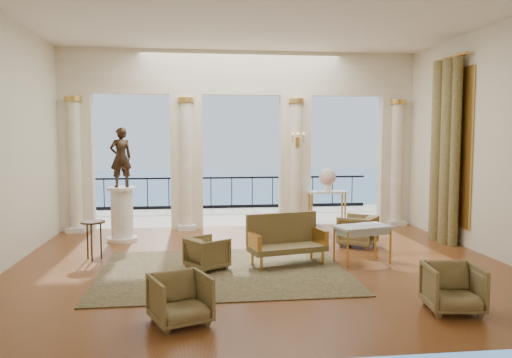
{
  "coord_description": "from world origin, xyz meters",
  "views": [
    {
      "loc": [
        -1.17,
        -8.94,
        2.33
      ],
      "look_at": [
        -0.01,
        0.6,
        1.52
      ],
      "focal_mm": 35.0,
      "sensor_mm": 36.0,
      "label": 1
    }
  ],
  "objects": [
    {
      "name": "floor",
      "position": [
        0.0,
        0.0,
        0.0
      ],
      "size": [
        9.0,
        9.0,
        0.0
      ],
      "primitive_type": "plane",
      "color": "#4E2611",
      "rests_on": "ground"
    },
    {
      "name": "room_walls",
      "position": [
        0.0,
        -1.12,
        2.88
      ],
      "size": [
        9.0,
        9.0,
        9.0
      ],
      "color": "beige",
      "rests_on": "ground"
    },
    {
      "name": "arcade",
      "position": [
        -0.0,
        3.82,
        2.58
      ],
      "size": [
        9.0,
        0.56,
        4.5
      ],
      "color": "beige",
      "rests_on": "ground"
    },
    {
      "name": "terrace",
      "position": [
        0.0,
        5.8,
        -0.05
      ],
      "size": [
        10.0,
        3.6,
        0.1
      ],
      "primitive_type": "cube",
      "color": "#BFB5A1",
      "rests_on": "ground"
    },
    {
      "name": "balustrade",
      "position": [
        0.0,
        7.4,
        0.41
      ],
      "size": [
        9.0,
        0.06,
        1.03
      ],
      "color": "black",
      "rests_on": "terrace"
    },
    {
      "name": "palm_tree",
      "position": [
        2.0,
        6.6,
        4.09
      ],
      "size": [
        2.0,
        2.0,
        4.5
      ],
      "color": "#4C3823",
      "rests_on": "terrace"
    },
    {
      "name": "headland",
      "position": [
        -30.0,
        70.0,
        -3.0
      ],
      "size": [
        22.0,
        18.0,
        6.0
      ],
      "primitive_type": "cube",
      "color": "black",
      "rests_on": "sea"
    },
    {
      "name": "sea",
      "position": [
        0.0,
        60.0,
        -6.0
      ],
      "size": [
        160.0,
        160.0,
        0.0
      ],
      "primitive_type": "plane",
      "color": "teal",
      "rests_on": "ground"
    },
    {
      "name": "curtain",
      "position": [
        4.28,
        1.5,
        2.02
      ],
      "size": [
        0.33,
        1.4,
        4.09
      ],
      "color": "brown",
      "rests_on": "ground"
    },
    {
      "name": "window_frame",
      "position": [
        4.47,
        1.5,
        2.1
      ],
      "size": [
        0.04,
        1.6,
        3.4
      ],
      "primitive_type": "cube",
      "color": "gold",
      "rests_on": "room_walls"
    },
    {
      "name": "wall_sconce",
      "position": [
        1.4,
        3.51,
        2.23
      ],
      "size": [
        0.3,
        0.11,
        0.33
      ],
      "color": "gold",
      "rests_on": "arcade"
    },
    {
      "name": "rug",
      "position": [
        -0.71,
        -0.45,
        0.01
      ],
      "size": [
        4.26,
        3.32,
        0.02
      ],
      "primitive_type": "cube",
      "rotation": [
        0.0,
        0.0,
        0.0
      ],
      "color": "#2A2E18",
      "rests_on": "ground"
    },
    {
      "name": "armchair_a",
      "position": [
        -1.38,
        -2.8,
        0.35
      ],
      "size": [
        0.86,
        0.84,
        0.69
      ],
      "primitive_type": "imported",
      "rotation": [
        0.0,
        0.0,
        0.38
      ],
      "color": "#40361C",
      "rests_on": "ground"
    },
    {
      "name": "armchair_b",
      "position": [
        2.22,
        -2.8,
        0.35
      ],
      "size": [
        0.77,
        0.73,
        0.71
      ],
      "primitive_type": "imported",
      "rotation": [
        0.0,
        0.0,
        -0.13
      ],
      "color": "#40361C",
      "rests_on": "ground"
    },
    {
      "name": "armchair_c",
      "position": [
        2.25,
        1.26,
        0.37
      ],
      "size": [
        0.96,
        0.97,
        0.74
      ],
      "primitive_type": "imported",
      "rotation": [
        0.0,
        0.0,
        -2.21
      ],
      "color": "#40361C",
      "rests_on": "ground"
    },
    {
      "name": "armchair_d",
      "position": [
        -0.99,
        -0.26,
        0.32
      ],
      "size": [
        0.83,
        0.84,
        0.64
      ],
      "primitive_type": "imported",
      "rotation": [
        0.0,
        0.0,
        2.16
      ],
      "color": "#40361C",
      "rests_on": "ground"
    },
    {
      "name": "settee",
      "position": [
        0.45,
        -0.03,
        0.46
      ],
      "size": [
        1.5,
        0.91,
        0.93
      ],
      "rotation": [
        0.0,
        0.0,
        0.24
      ],
      "color": "#40361C",
      "rests_on": "ground"
    },
    {
      "name": "game_table",
      "position": [
        1.89,
        -0.12,
        0.62
      ],
      "size": [
        1.13,
        0.8,
        0.7
      ],
      "rotation": [
        0.0,
        0.0,
        0.27
      ],
      "color": "#A0BDC9",
      "rests_on": "ground"
    },
    {
      "name": "pedestal",
      "position": [
        -2.82,
        2.41,
        0.59
      ],
      "size": [
        0.67,
        0.67,
        1.22
      ],
      "color": "silver",
      "rests_on": "ground"
    },
    {
      "name": "statue",
      "position": [
        -2.82,
        2.41,
        1.88
      ],
      "size": [
        0.57,
        0.49,
        1.32
      ],
      "primitive_type": "imported",
      "rotation": [
        0.0,
        0.0,
        3.56
      ],
      "color": "black",
      "rests_on": "pedestal"
    },
    {
      "name": "console_table",
      "position": [
        2.2,
        3.55,
        0.78
      ],
      "size": [
        1.01,
        0.44,
        0.94
      ],
      "rotation": [
        0.0,
        0.0,
        0.06
      ],
      "color": "silver",
      "rests_on": "ground"
    },
    {
      "name": "urn",
      "position": [
        2.2,
        3.55,
        1.27
      ],
      "size": [
        0.44,
        0.44,
        0.58
      ],
      "color": "white",
      "rests_on": "console_table"
    },
    {
      "name": "side_table",
      "position": [
        -3.12,
        0.7,
        0.64
      ],
      "size": [
        0.46,
        0.46,
        0.74
      ],
      "color": "black",
      "rests_on": "ground"
    }
  ]
}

